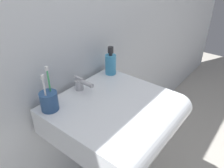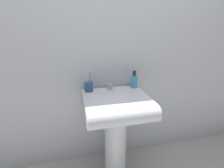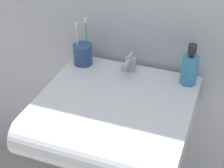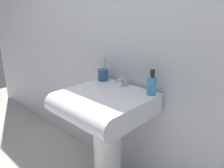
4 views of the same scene
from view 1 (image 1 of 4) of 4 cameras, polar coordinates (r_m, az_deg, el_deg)
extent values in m
cube|color=silver|center=(1.08, -13.24, 18.78)|extent=(5.00, 0.05, 2.40)
cylinder|color=white|center=(1.37, -0.45, -20.87)|extent=(0.20, 0.20, 0.67)
cube|color=white|center=(1.09, -0.53, -7.53)|extent=(0.55, 0.48, 0.14)
cylinder|color=white|center=(0.99, 10.67, -12.74)|extent=(0.55, 0.14, 0.14)
cylinder|color=#B7B7BC|center=(1.14, -8.60, -0.18)|extent=(0.04, 0.04, 0.05)
cylinder|color=#B7B7BC|center=(1.09, -6.97, 0.27)|extent=(0.02, 0.10, 0.02)
cube|color=#B7B7BC|center=(1.12, -8.75, 1.56)|extent=(0.01, 0.06, 0.01)
cylinder|color=#2D5184|center=(1.01, -16.09, -4.34)|extent=(0.08, 0.08, 0.09)
cylinder|color=white|center=(0.97, -16.96, -2.70)|extent=(0.01, 0.01, 0.15)
cube|color=white|center=(0.93, -17.74, 1.73)|extent=(0.01, 0.01, 0.02)
cylinder|color=#3FB266|center=(0.99, -15.90, -1.04)|extent=(0.01, 0.01, 0.17)
cube|color=white|center=(0.95, -16.71, 3.93)|extent=(0.01, 0.01, 0.02)
cylinder|color=#3F99CC|center=(1.27, -0.36, 5.11)|extent=(0.06, 0.06, 0.12)
cylinder|color=#262628|center=(1.24, -0.37, 7.85)|extent=(0.02, 0.02, 0.01)
cylinder|color=#262628|center=(1.23, -0.37, 8.92)|extent=(0.03, 0.03, 0.03)
camera|label=2|loc=(0.86, 104.12, -9.65)|focal=28.00mm
camera|label=3|loc=(1.10, 68.35, 20.38)|focal=55.00mm
camera|label=4|loc=(1.67, 55.69, 15.22)|focal=35.00mm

